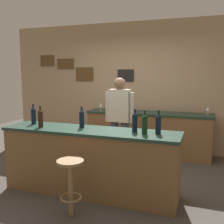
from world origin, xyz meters
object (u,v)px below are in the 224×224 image
Objects in this scene: bartender at (120,117)px; wine_bottle_f at (158,123)px; wine_bottle_b at (40,118)px; wine_glass_a at (101,105)px; wine_glass_b at (208,109)px; wine_bottle_a at (33,115)px; wine_bottle_c at (82,118)px; wine_bottle_d at (135,122)px; wine_bottle_e at (145,123)px; bar_stool at (71,178)px.

bartender is 5.29× the size of wine_bottle_f.
wine_bottle_b is 2.11m from wine_glass_a.
wine_glass_b is at bearing 2.84° from wine_glass_a.
wine_glass_a is at bearing 80.34° from wine_bottle_a.
wine_bottle_c is at bearing -75.70° from wine_glass_a.
wine_bottle_b is at bearing -92.23° from wine_glass_a.
wine_glass_a is at bearing -177.16° from wine_glass_b.
wine_glass_a is at bearing 123.20° from wine_bottle_d.
wine_bottle_e reaches higher than wine_glass_b.
wine_bottle_c reaches higher than wine_glass_a.
wine_bottle_a is at bearing 144.68° from wine_bottle_b.
wine_bottle_b is at bearing -126.19° from bartender.
wine_bottle_d is (1.36, 0.15, 0.00)m from wine_bottle_b.
wine_glass_b is at bearing 70.40° from wine_bottle_e.
wine_glass_b is (2.19, 0.11, 0.00)m from wine_glass_a.
wine_bottle_d is at bearing -56.80° from wine_glass_a.
wine_bottle_e is at bearing -54.94° from wine_glass_a.
bartender is 10.45× the size of wine_glass_b.
wine_bottle_a reaches higher than bar_stool.
wine_glass_b is at bearing 50.31° from wine_bottle_c.
wine_bottle_a is 1.00× the size of wine_bottle_f.
bartender is 10.45× the size of wine_glass_a.
wine_bottle_e reaches higher than wine_glass_a.
wine_bottle_a is at bearing 178.83° from wine_bottle_f.
wine_bottle_f is (1.10, -0.03, 0.00)m from wine_bottle_c.
wine_bottle_f is (1.67, 0.14, 0.00)m from wine_bottle_b.
wine_bottle_d is at bearing 176.56° from wine_bottle_f.
wine_glass_a reaches higher than bar_stool.
wine_bottle_f is (1.92, -0.04, 0.00)m from wine_bottle_a.
wine_bottle_c is at bearing -129.69° from wine_glass_b.
wine_glass_a is (-1.43, 2.04, -0.05)m from wine_bottle_e.
wine_bottle_f is at bearing 37.19° from bar_stool.
wine_bottle_c reaches higher than wine_glass_b.
bar_stool is 2.22× the size of wine_bottle_b.
bartender reaches higher than wine_glass_a.
wine_bottle_a is (-1.08, -0.96, 0.12)m from bartender.
wine_glass_a is (0.08, 2.11, -0.05)m from wine_bottle_b.
wine_bottle_b is 0.60m from wine_bottle_c.
bar_stool is at bearing -74.82° from wine_bottle_c.
wine_bottle_b is 1.00× the size of wine_bottle_f.
bartender is at bearing -143.23° from wine_glass_b.
wine_bottle_c and wine_bottle_e have the same top height.
wine_bottle_e is (1.76, -0.11, 0.00)m from wine_bottle_a.
wine_bottle_a is 0.30m from wine_bottle_b.
wine_bottle_c is (-0.19, 0.72, 0.60)m from bar_stool.
bar_stool is 2.22× the size of wine_bottle_f.
bar_stool is at bearing -129.88° from wine_bottle_d.
wine_glass_b is at bearing 38.96° from wine_bottle_a.
wine_bottle_e is at bearing -5.99° from wine_bottle_c.
wine_bottle_b is 1.51m from wine_bottle_e.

